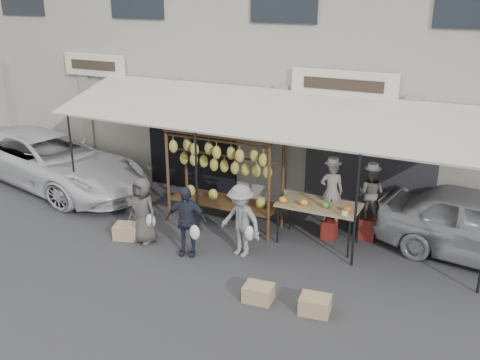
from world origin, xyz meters
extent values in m
plane|color=#2D2D30|center=(0.00, 0.00, 0.00)|extent=(90.00, 90.00, 0.00)
cube|color=#9E988A|center=(0.00, 6.50, 3.50)|extent=(24.00, 6.00, 7.00)
cube|color=#232328|center=(2.20, 3.46, 1.25)|extent=(3.00, 0.10, 2.50)
cube|color=black|center=(-2.50, 3.46, 1.25)|extent=(2.60, 0.10, 2.50)
cube|color=silver|center=(1.50, 3.40, 3.15)|extent=(2.40, 0.10, 0.60)
cube|color=silver|center=(-5.50, 3.40, 3.15)|extent=(2.00, 0.10, 0.60)
cube|color=beige|center=(0.00, 2.30, 2.60)|extent=(10.00, 2.34, 0.63)
cylinder|color=black|center=(-4.50, 1.15, 1.15)|extent=(0.05, 0.05, 2.30)
cylinder|color=black|center=(-1.00, 1.15, 1.15)|extent=(0.05, 0.05, 2.30)
cylinder|color=black|center=(2.50, 1.15, 1.15)|extent=(0.05, 0.05, 2.30)
cylinder|color=#3D2914|center=(-1.91, 1.40, 1.10)|extent=(0.07, 0.07, 2.20)
cylinder|color=#3D2914|center=(0.59, 1.40, 1.10)|extent=(0.07, 0.07, 2.20)
cylinder|color=#3D2914|center=(-1.91, 2.20, 1.10)|extent=(0.07, 0.07, 2.20)
cylinder|color=#3D2914|center=(0.59, 2.20, 1.10)|extent=(0.07, 0.07, 2.20)
cube|color=#3D2914|center=(-0.66, 1.80, 2.20)|extent=(2.60, 0.90, 0.07)
cylinder|color=#3D2914|center=(-0.66, 1.45, 2.08)|extent=(2.50, 0.05, 0.05)
cylinder|color=#3D2914|center=(-0.66, 2.15, 2.08)|extent=(2.50, 0.05, 0.05)
cylinder|color=#3D2914|center=(-0.66, 1.80, 1.65)|extent=(2.50, 0.05, 0.05)
cube|color=#3D2914|center=(-0.66, 1.80, 0.55)|extent=(2.50, 0.80, 0.05)
ellipsoid|color=gold|center=(-1.76, 1.45, 1.82)|extent=(0.20, 0.18, 0.30)
ellipsoid|color=gold|center=(-1.48, 1.60, 1.86)|extent=(0.20, 0.18, 0.30)
ellipsoid|color=gold|center=(-1.21, 1.45, 1.82)|extent=(0.20, 0.18, 0.30)
ellipsoid|color=gold|center=(-0.93, 1.60, 1.84)|extent=(0.20, 0.18, 0.30)
ellipsoid|color=gold|center=(-0.66, 1.45, 1.82)|extent=(0.20, 0.18, 0.30)
ellipsoid|color=gold|center=(-0.38, 1.60, 1.81)|extent=(0.20, 0.18, 0.30)
ellipsoid|color=gold|center=(-0.11, 1.45, 1.82)|extent=(0.20, 0.18, 0.30)
ellipsoid|color=gold|center=(0.17, 1.60, 1.83)|extent=(0.20, 0.18, 0.30)
ellipsoid|color=gold|center=(0.44, 1.45, 1.81)|extent=(0.20, 0.18, 0.30)
ellipsoid|color=gold|center=(-1.71, 1.80, 1.45)|extent=(0.20, 0.18, 0.30)
ellipsoid|color=gold|center=(-1.44, 1.80, 1.45)|extent=(0.20, 0.18, 0.30)
ellipsoid|color=gold|center=(-1.18, 1.80, 1.45)|extent=(0.20, 0.18, 0.30)
ellipsoid|color=gold|center=(-0.92, 1.80, 1.40)|extent=(0.20, 0.18, 0.30)
ellipsoid|color=gold|center=(-0.66, 1.80, 1.41)|extent=(0.20, 0.18, 0.30)
ellipsoid|color=gold|center=(-0.39, 1.80, 1.40)|extent=(0.20, 0.18, 0.30)
ellipsoid|color=gold|center=(-0.13, 1.80, 1.41)|extent=(0.20, 0.18, 0.30)
ellipsoid|color=gold|center=(0.13, 1.80, 1.41)|extent=(0.20, 0.18, 0.30)
ellipsoid|color=gold|center=(0.39, 1.80, 1.42)|extent=(0.20, 0.18, 0.30)
cube|color=#9E845C|center=(1.57, 1.80, 0.88)|extent=(1.70, 0.90, 0.05)
cylinder|color=black|center=(0.80, 1.43, 0.42)|extent=(0.04, 0.04, 0.85)
cylinder|color=black|center=(2.34, 1.43, 0.42)|extent=(0.04, 0.04, 0.85)
cylinder|color=black|center=(0.80, 2.17, 0.42)|extent=(0.04, 0.04, 0.85)
cylinder|color=black|center=(2.34, 2.17, 0.42)|extent=(0.04, 0.04, 0.85)
ellipsoid|color=orange|center=(0.87, 1.52, 0.97)|extent=(0.18, 0.14, 0.14)
ellipsoid|color=orange|center=(1.31, 1.57, 0.97)|extent=(0.18, 0.14, 0.14)
ellipsoid|color=#598C33|center=(1.77, 1.65, 0.97)|extent=(0.18, 0.14, 0.14)
ellipsoid|color=#B25919|center=(2.22, 1.62, 0.97)|extent=(0.18, 0.14, 0.14)
imported|color=gray|center=(1.73, 2.13, 1.09)|extent=(0.56, 0.46, 1.33)
imported|color=#676157|center=(2.49, 2.48, 1.06)|extent=(0.62, 0.52, 1.16)
imported|color=#433E3B|center=(-1.79, 0.23, 0.72)|extent=(0.76, 0.56, 1.44)
imported|color=#252938|center=(-0.67, 0.15, 0.74)|extent=(0.93, 0.58, 1.47)
imported|color=gray|center=(0.34, 0.60, 0.76)|extent=(1.09, 0.79, 1.52)
cube|color=maroon|center=(1.73, 2.13, 0.21)|extent=(0.33, 0.33, 0.42)
cube|color=maroon|center=(2.49, 2.48, 0.24)|extent=(0.40, 0.40, 0.48)
cube|color=tan|center=(1.36, -0.80, 0.15)|extent=(0.53, 0.43, 0.30)
cube|color=tan|center=(2.37, -0.73, 0.15)|extent=(0.55, 0.45, 0.30)
cube|color=tan|center=(-2.23, 0.20, 0.16)|extent=(0.64, 0.56, 0.32)
imported|color=silver|center=(-6.42, 2.16, 1.02)|extent=(5.24, 3.25, 2.03)
camera|label=1|loc=(4.61, -8.21, 5.19)|focal=40.00mm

